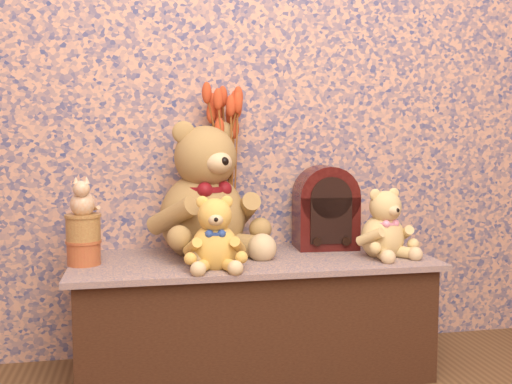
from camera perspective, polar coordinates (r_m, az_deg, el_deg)
display_shelf at (r=2.17m, az=-0.26°, el=-11.76°), size 1.27×0.51×0.42m
teddy_large at (r=2.17m, az=-5.18°, el=0.85°), size 0.57×0.61×0.52m
teddy_medium at (r=1.94m, az=-4.01°, el=-3.60°), size 0.22×0.26×0.26m
teddy_small at (r=2.17m, az=12.15°, el=-2.64°), size 0.27×0.29×0.26m
cathedral_radio at (r=2.29m, az=6.72°, el=-1.44°), size 0.24×0.18×0.32m
ceramic_vase at (r=2.23m, az=-2.79°, el=-3.23°), size 0.15×0.15×0.19m
dried_stalks at (r=2.20m, az=-2.83°, el=4.96°), size 0.24×0.24×0.44m
biscuit_tin_lower at (r=2.08m, az=-16.28°, el=-5.66°), size 0.14×0.14×0.08m
biscuit_tin_upper at (r=2.07m, az=-16.34°, el=-3.36°), size 0.15×0.15×0.09m
cat_figurine at (r=2.05m, az=-16.42°, el=-0.31°), size 0.10×0.11×0.13m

